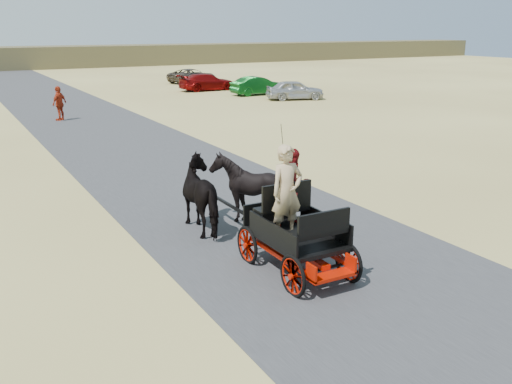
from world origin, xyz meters
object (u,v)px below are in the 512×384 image
carriage (296,254)px  horse_right (248,189)px  car_a (295,90)px  car_d (192,76)px  pedestrian (59,103)px  car_c (207,82)px  horse_left (206,195)px  car_b (258,86)px

carriage → horse_right: (0.55, 3.00, 0.49)m
car_a → car_d: car_a is taller
carriage → car_a: bearing=57.2°
pedestrian → car_d: (13.69, 15.23, -0.28)m
horse_right → car_c: bearing=-112.5°
car_c → car_d: size_ratio=1.01×
horse_right → car_c: (11.44, 27.60, -0.23)m
car_c → carriage: bearing=157.3°
horse_left → car_b: size_ratio=0.53×
car_b → car_c: 4.70m
horse_left → car_c: horse_left is taller
car_c → pedestrian: bearing=125.5°
carriage → car_c: (11.99, 30.60, 0.26)m
carriage → car_d: bearing=70.0°
horse_right → car_d: bearing=-110.8°
car_b → car_a: bearing=-168.7°
car_a → car_d: 13.91m
carriage → car_a: (14.69, 22.78, 0.27)m
horse_right → car_a: size_ratio=0.46×
carriage → car_c: 32.87m
horse_right → car_b: 26.87m
car_b → car_d: car_b is taller
pedestrian → car_c: (12.32, 9.21, -0.25)m
carriage → pedestrian: bearing=90.9°
carriage → car_c: car_c is taller
pedestrian → car_a: size_ratio=0.46×
car_c → car_d: car_c is taller
car_c → car_d: (1.36, 6.02, -0.03)m
carriage → car_b: bearing=62.1°
pedestrian → car_d: size_ratio=0.41×
horse_left → car_c: bearing=-114.4°
horse_left → horse_right: 1.10m
car_c → car_d: 6.18m
car_a → car_c: (-2.70, 7.82, -0.02)m
horse_right → pedestrian: size_ratio=0.98×
horse_right → pedestrian: 18.41m
car_d → pedestrian: bearing=125.9°
horse_right → car_b: bearing=-119.8°
horse_left → car_a: 24.97m
carriage → car_a: size_ratio=0.65×
horse_left → pedestrian: pedestrian is taller
car_a → car_d: bearing=23.4°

